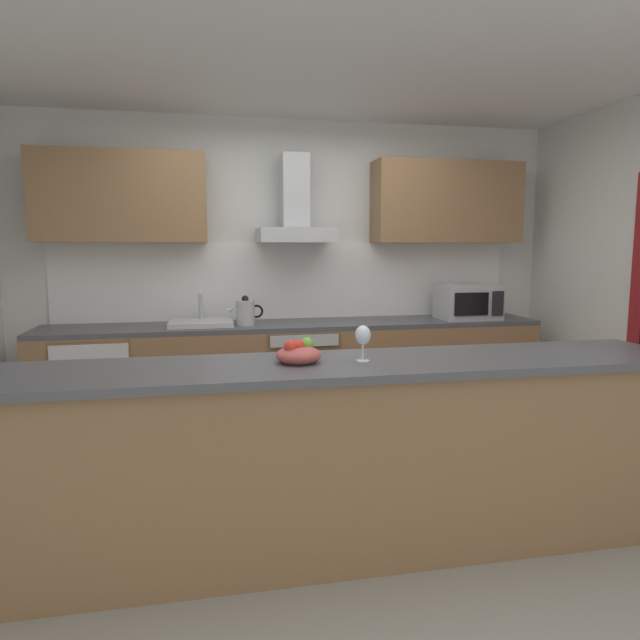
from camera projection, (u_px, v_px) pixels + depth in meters
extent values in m
cube|color=gray|center=(336.00, 503.00, 3.40)|extent=(5.66, 4.49, 0.02)
cube|color=white|center=(338.00, 46.00, 3.06)|extent=(5.66, 4.49, 0.02)
cube|color=silver|center=(290.00, 272.00, 4.98)|extent=(5.66, 0.12, 2.60)
cube|color=white|center=(291.00, 281.00, 4.92)|extent=(3.96, 0.02, 0.66)
cube|color=olive|center=(297.00, 378.00, 4.73)|extent=(4.10, 0.60, 0.86)
cube|color=#4C4C51|center=(297.00, 325.00, 4.67)|extent=(4.10, 0.60, 0.04)
cube|color=olive|center=(357.00, 461.00, 2.81)|extent=(3.30, 0.52, 0.94)
cube|color=#4C4C51|center=(358.00, 365.00, 2.74)|extent=(3.40, 0.64, 0.04)
cube|color=olive|center=(121.00, 197.00, 4.41)|extent=(1.31, 0.32, 0.70)
cube|color=olive|center=(447.00, 203.00, 4.95)|extent=(1.31, 0.32, 0.70)
cube|color=slate|center=(299.00, 375.00, 4.71)|extent=(0.60, 0.56, 0.80)
cube|color=black|center=(305.00, 391.00, 4.43)|extent=(0.50, 0.02, 0.48)
cube|color=#B7BABC|center=(305.00, 341.00, 4.38)|extent=(0.54, 0.02, 0.09)
cylinder|color=#B7BABC|center=(305.00, 362.00, 4.37)|extent=(0.49, 0.02, 0.02)
cube|color=white|center=(99.00, 389.00, 4.39)|extent=(0.58, 0.56, 0.85)
cube|color=silver|center=(92.00, 399.00, 4.11)|extent=(0.55, 0.02, 0.80)
cylinder|color=#B7BABC|center=(123.00, 392.00, 4.13)|extent=(0.02, 0.02, 0.38)
cube|color=#B7BABC|center=(468.00, 302.00, 4.90)|extent=(0.50, 0.36, 0.30)
cube|color=black|center=(472.00, 304.00, 4.70)|extent=(0.30, 0.02, 0.19)
cube|color=black|center=(498.00, 303.00, 4.75)|extent=(0.10, 0.01, 0.21)
cube|color=silver|center=(201.00, 323.00, 4.49)|extent=(0.50, 0.40, 0.04)
cylinder|color=#B7BABC|center=(201.00, 308.00, 4.60)|extent=(0.03, 0.03, 0.26)
cylinder|color=#B7BABC|center=(200.00, 294.00, 4.51)|extent=(0.03, 0.16, 0.03)
cylinder|color=#B7BABC|center=(245.00, 313.00, 4.51)|extent=(0.15, 0.15, 0.20)
sphere|color=black|center=(245.00, 299.00, 4.49)|extent=(0.06, 0.06, 0.06)
cone|color=#B7BABC|center=(233.00, 308.00, 4.48)|extent=(0.09, 0.04, 0.07)
torus|color=black|center=(257.00, 311.00, 4.53)|extent=(0.11, 0.02, 0.11)
cube|color=#B7BABC|center=(296.00, 235.00, 4.65)|extent=(0.62, 0.45, 0.12)
cube|color=#B7BABC|center=(295.00, 191.00, 4.65)|extent=(0.22, 0.22, 0.60)
cylinder|color=silver|center=(363.00, 361.00, 2.73)|extent=(0.07, 0.07, 0.01)
cylinder|color=silver|center=(364.00, 351.00, 2.73)|extent=(0.01, 0.01, 0.09)
ellipsoid|color=silver|center=(364.00, 335.00, 2.72)|extent=(0.08, 0.08, 0.10)
ellipsoid|color=#B24C47|center=(298.00, 355.00, 2.71)|extent=(0.22, 0.22, 0.09)
sphere|color=red|center=(291.00, 347.00, 2.67)|extent=(0.07, 0.07, 0.07)
sphere|color=#66B233|center=(306.00, 344.00, 2.74)|extent=(0.07, 0.07, 0.07)
sphere|color=red|center=(298.00, 346.00, 2.70)|extent=(0.06, 0.06, 0.06)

